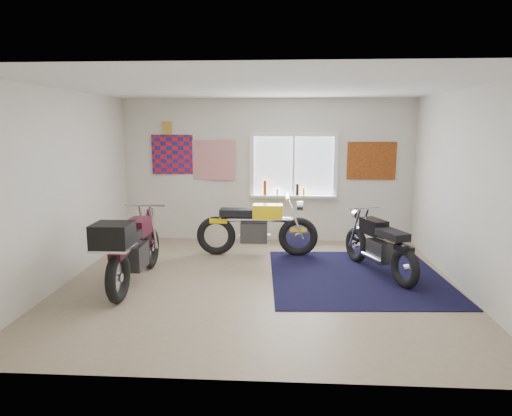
# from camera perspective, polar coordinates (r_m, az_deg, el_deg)

# --- Properties ---
(ground) EXTENTS (5.50, 5.50, 0.00)m
(ground) POSITION_cam_1_polar(r_m,az_deg,el_deg) (6.54, 0.52, -9.40)
(ground) COLOR #9E896B
(ground) RESTS_ON ground
(room_shell) EXTENTS (5.50, 5.50, 5.50)m
(room_shell) POSITION_cam_1_polar(r_m,az_deg,el_deg) (6.18, 0.55, 5.07)
(room_shell) COLOR white
(room_shell) RESTS_ON ground
(navy_rug) EXTENTS (2.64, 2.73, 0.01)m
(navy_rug) POSITION_cam_1_polar(r_m,az_deg,el_deg) (6.98, 12.46, -8.31)
(navy_rug) COLOR black
(navy_rug) RESTS_ON ground
(window_assembly) EXTENTS (1.66, 0.17, 1.26)m
(window_assembly) POSITION_cam_1_polar(r_m,az_deg,el_deg) (8.66, 4.70, 4.75)
(window_assembly) COLOR white
(window_assembly) RESTS_ON room_shell
(oil_bottles) EXTENTS (0.79, 0.07, 0.28)m
(oil_bottles) POSITION_cam_1_polar(r_m,az_deg,el_deg) (8.63, 3.10, 2.36)
(oil_bottles) COLOR #943315
(oil_bottles) RESTS_ON window_assembly
(flag_display) EXTENTS (1.60, 0.10, 1.17)m
(flag_display) POSITION_cam_1_polar(r_m,az_deg,el_deg) (8.90, -11.09, 9.78)
(flag_display) COLOR red
(flag_display) RESTS_ON room_shell
(triumph_poster) EXTENTS (0.90, 0.03, 0.70)m
(triumph_poster) POSITION_cam_1_polar(r_m,az_deg,el_deg) (8.80, 14.24, 5.74)
(triumph_poster) COLOR #A54C14
(triumph_poster) RESTS_ON room_shell
(yellow_triumph) EXTENTS (2.08, 0.62, 1.05)m
(yellow_triumph) POSITION_cam_1_polar(r_m,az_deg,el_deg) (7.79, 0.06, -2.61)
(yellow_triumph) COLOR black
(yellow_triumph) RESTS_ON ground
(black_chrome_bike) EXTENTS (0.85, 1.76, 0.95)m
(black_chrome_bike) POSITION_cam_1_polar(r_m,az_deg,el_deg) (7.07, 15.14, -4.71)
(black_chrome_bike) COLOR black
(black_chrome_bike) RESTS_ON navy_rug
(maroon_tourer) EXTENTS (0.63, 2.07, 1.05)m
(maroon_tourer) POSITION_cam_1_polar(r_m,az_deg,el_deg) (6.46, -15.35, -4.93)
(maroon_tourer) COLOR black
(maroon_tourer) RESTS_ON ground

